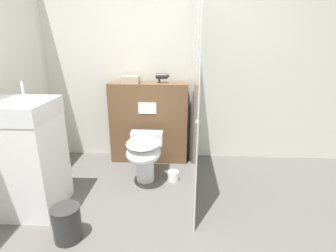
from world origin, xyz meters
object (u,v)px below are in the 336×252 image
(toilet, at_px, (144,153))
(waste_bin, at_px, (67,223))
(hair_drier, at_px, (162,76))
(sink_vanity, at_px, (25,157))

(toilet, distance_m, waste_bin, 1.07)
(toilet, distance_m, hair_drier, 0.97)
(waste_bin, bearing_deg, hair_drier, 66.86)
(sink_vanity, distance_m, hair_drier, 1.71)
(toilet, bearing_deg, hair_drier, 74.76)
(toilet, xyz_separation_m, hair_drier, (0.16, 0.58, 0.76))
(toilet, height_order, hair_drier, hair_drier)
(toilet, bearing_deg, sink_vanity, -151.57)
(toilet, relative_size, waste_bin, 1.97)
(waste_bin, bearing_deg, toilet, 62.36)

